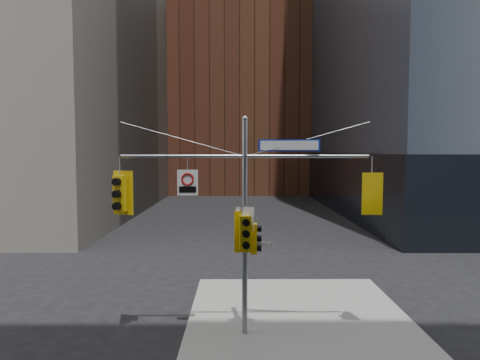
{
  "coord_description": "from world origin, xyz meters",
  "views": [
    {
      "loc": [
        -0.22,
        -11.79,
        6.13
      ],
      "look_at": [
        -0.16,
        2.0,
        5.23
      ],
      "focal_mm": 32.0,
      "sensor_mm": 36.0,
      "label": 1
    }
  ],
  "objects_px": {
    "traffic_light_pole_side": "(255,239)",
    "traffic_light_east_arm": "(371,193)",
    "signal_assembly": "(245,205)",
    "traffic_light_west_arm": "(120,193)",
    "street_sign_blade": "(289,145)",
    "traffic_light_pole_front": "(245,233)",
    "regulatory_sign_arm": "(188,182)"
  },
  "relations": [
    {
      "from": "traffic_light_pole_front",
      "to": "regulatory_sign_arm",
      "type": "bearing_deg",
      "value": 164.68
    },
    {
      "from": "traffic_light_east_arm",
      "to": "street_sign_blade",
      "type": "relative_size",
      "value": 0.69
    },
    {
      "from": "street_sign_blade",
      "to": "signal_assembly",
      "type": "bearing_deg",
      "value": -173.72
    },
    {
      "from": "regulatory_sign_arm",
      "to": "traffic_light_pole_front",
      "type": "bearing_deg",
      "value": -8.74
    },
    {
      "from": "traffic_light_west_arm",
      "to": "street_sign_blade",
      "type": "distance_m",
      "value": 5.68
    },
    {
      "from": "signal_assembly",
      "to": "traffic_light_east_arm",
      "type": "bearing_deg",
      "value": 0.01
    },
    {
      "from": "signal_assembly",
      "to": "street_sign_blade",
      "type": "relative_size",
      "value": 4.06
    },
    {
      "from": "traffic_light_pole_side",
      "to": "traffic_light_pole_front",
      "type": "relative_size",
      "value": 0.73
    },
    {
      "from": "signal_assembly",
      "to": "traffic_light_west_arm",
      "type": "relative_size",
      "value": 5.52
    },
    {
      "from": "street_sign_blade",
      "to": "regulatory_sign_arm",
      "type": "relative_size",
      "value": 2.37
    },
    {
      "from": "traffic_light_pole_side",
      "to": "traffic_light_east_arm",
      "type": "bearing_deg",
      "value": -89.65
    },
    {
      "from": "traffic_light_west_arm",
      "to": "traffic_light_east_arm",
      "type": "bearing_deg",
      "value": 14.77
    },
    {
      "from": "traffic_light_west_arm",
      "to": "traffic_light_pole_front",
      "type": "xyz_separation_m",
      "value": [
        4.04,
        -0.28,
        -1.24
      ]
    },
    {
      "from": "traffic_light_pole_side",
      "to": "regulatory_sign_arm",
      "type": "height_order",
      "value": "regulatory_sign_arm"
    },
    {
      "from": "traffic_light_east_arm",
      "to": "regulatory_sign_arm",
      "type": "relative_size",
      "value": 1.63
    },
    {
      "from": "signal_assembly",
      "to": "traffic_light_east_arm",
      "type": "relative_size",
      "value": 5.9
    },
    {
      "from": "traffic_light_east_arm",
      "to": "street_sign_blade",
      "type": "distance_m",
      "value": 3.1
    },
    {
      "from": "traffic_light_west_arm",
      "to": "traffic_light_pole_side",
      "type": "distance_m",
      "value": 4.61
    },
    {
      "from": "traffic_light_west_arm",
      "to": "regulatory_sign_arm",
      "type": "relative_size",
      "value": 1.74
    },
    {
      "from": "traffic_light_east_arm",
      "to": "traffic_light_pole_front",
      "type": "distance_m",
      "value": 4.3
    },
    {
      "from": "traffic_light_pole_side",
      "to": "regulatory_sign_arm",
      "type": "relative_size",
      "value": 1.18
    },
    {
      "from": "traffic_light_west_arm",
      "to": "street_sign_blade",
      "type": "height_order",
      "value": "street_sign_blade"
    },
    {
      "from": "signal_assembly",
      "to": "street_sign_blade",
      "type": "xyz_separation_m",
      "value": [
        1.42,
        0.0,
        1.93
      ]
    },
    {
      "from": "signal_assembly",
      "to": "traffic_light_west_arm",
      "type": "height_order",
      "value": "signal_assembly"
    },
    {
      "from": "traffic_light_east_arm",
      "to": "traffic_light_pole_side",
      "type": "height_order",
      "value": "traffic_light_east_arm"
    },
    {
      "from": "signal_assembly",
      "to": "regulatory_sign_arm",
      "type": "xyz_separation_m",
      "value": [
        -1.85,
        -0.02,
        0.76
      ]
    },
    {
      "from": "traffic_light_east_arm",
      "to": "traffic_light_west_arm",
      "type": "bearing_deg",
      "value": 8.61
    },
    {
      "from": "traffic_light_west_arm",
      "to": "traffic_light_pole_side",
      "type": "height_order",
      "value": "traffic_light_west_arm"
    },
    {
      "from": "signal_assembly",
      "to": "traffic_light_pole_side",
      "type": "height_order",
      "value": "signal_assembly"
    },
    {
      "from": "traffic_light_west_arm",
      "to": "regulatory_sign_arm",
      "type": "distance_m",
      "value": 2.22
    },
    {
      "from": "traffic_light_pole_front",
      "to": "regulatory_sign_arm",
      "type": "height_order",
      "value": "regulatory_sign_arm"
    },
    {
      "from": "traffic_light_west_arm",
      "to": "traffic_light_pole_side",
      "type": "xyz_separation_m",
      "value": [
        4.36,
        -0.01,
        -1.49
      ]
    }
  ]
}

